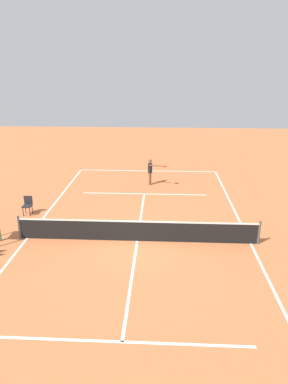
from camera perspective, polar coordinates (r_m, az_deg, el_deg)
ground_plane at (r=15.55m, az=-1.11°, el=-7.94°), size 60.00×60.00×0.00m
court_lines at (r=15.55m, az=-1.11°, el=-7.93°), size 9.94×21.92×0.01m
tennis_net at (r=15.33m, az=-1.12°, el=-6.30°), size 10.54×0.10×1.07m
player_serving at (r=22.40m, az=1.11°, el=3.66°), size 1.24×0.77×1.69m
tennis_ball at (r=20.83m, az=1.27°, el=-0.42°), size 0.07×0.07×0.07m
courtside_chair_mid at (r=18.99m, az=-18.39°, el=-1.93°), size 0.44×0.46×0.95m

